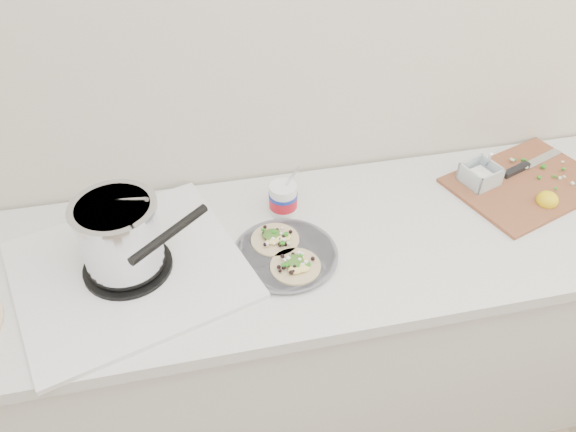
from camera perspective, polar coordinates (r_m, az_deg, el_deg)
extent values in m
cube|color=beige|center=(1.62, -0.67, 15.30)|extent=(3.50, 0.05, 2.60)
cube|color=silver|center=(1.96, 1.31, -12.26)|extent=(2.40, 0.62, 0.86)
cube|color=silver|center=(1.61, 1.72, -3.22)|extent=(2.44, 0.66, 0.04)
cube|color=silver|center=(1.57, -15.84, -5.27)|extent=(0.71, 0.68, 0.01)
cylinder|color=black|center=(1.56, -15.93, -4.93)|extent=(0.24, 0.24, 0.01)
torus|color=black|center=(1.55, -16.04, -4.50)|extent=(0.20, 0.20, 0.02)
cylinder|color=silver|center=(1.48, -16.75, -1.74)|extent=(0.20, 0.20, 0.18)
cylinder|color=slate|center=(1.55, -0.30, -4.00)|extent=(0.28, 0.28, 0.01)
cylinder|color=slate|center=(1.55, -0.30, -3.87)|extent=(0.29, 0.29, 0.00)
cylinder|color=white|center=(1.66, -0.50, 1.71)|extent=(0.08, 0.08, 0.10)
cylinder|color=red|center=(1.67, -0.50, 1.64)|extent=(0.08, 0.08, 0.04)
cylinder|color=#192D99|center=(1.65, -0.50, 2.14)|extent=(0.09, 0.09, 0.01)
cube|color=brown|center=(1.95, 23.05, 3.05)|extent=(0.55, 0.46, 0.01)
cube|color=white|center=(1.88, 18.88, 3.80)|extent=(0.07, 0.07, 0.03)
ellipsoid|color=yellow|center=(1.87, 24.90, 1.67)|extent=(0.07, 0.07, 0.06)
cube|color=silver|center=(2.08, 24.39, 5.33)|extent=(0.17, 0.09, 0.00)
cube|color=black|center=(1.97, 22.16, 4.36)|extent=(0.11, 0.06, 0.02)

